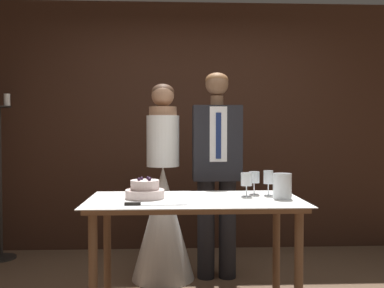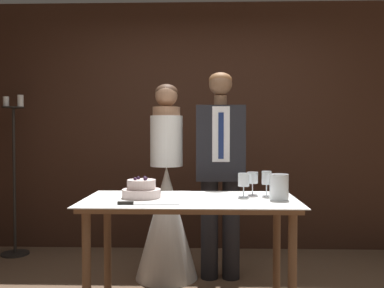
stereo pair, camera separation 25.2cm
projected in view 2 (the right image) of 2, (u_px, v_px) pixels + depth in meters
wall_back at (200, 126)px, 4.67m from camera, size 5.03×0.12×2.66m
cake_table at (190, 213)px, 2.92m from camera, size 1.45×0.75×0.82m
tiered_cake at (141, 190)px, 2.96m from camera, size 0.27×0.27×0.15m
cake_knife at (136, 203)px, 2.68m from camera, size 0.39×0.02×0.02m
wine_glass_near at (253, 179)px, 3.07m from camera, size 0.08×0.08×0.17m
wine_glass_middle at (267, 179)px, 3.02m from camera, size 0.07×0.07×0.18m
wine_glass_far at (244, 181)px, 2.98m from camera, size 0.08×0.08×0.17m
hurricane_candle at (279, 188)px, 2.87m from camera, size 0.13×0.13×0.17m
bride at (167, 208)px, 3.70m from camera, size 0.54×0.54×1.68m
groom at (220, 164)px, 3.67m from camera, size 0.41×0.25×1.78m
candle_stand at (14, 183)px, 4.39m from camera, size 0.28×0.28×1.64m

